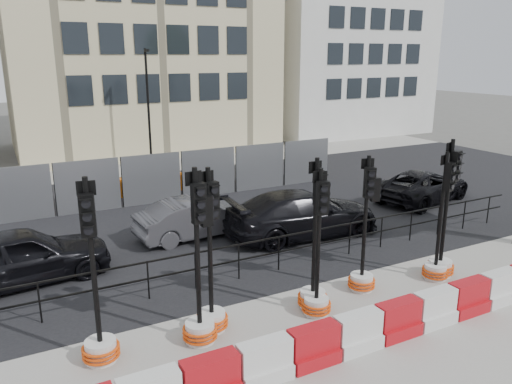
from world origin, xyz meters
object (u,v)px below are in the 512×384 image
car_a (21,256)px  car_c (303,214)px  traffic_signal_d (314,274)px  traffic_signal_a (99,326)px  traffic_signal_h (442,249)px

car_a → car_c: size_ratio=0.87×
traffic_signal_d → car_a: size_ratio=0.78×
traffic_signal_a → traffic_signal_h: size_ratio=0.99×
traffic_signal_a → traffic_signal_d: traffic_signal_a is taller
traffic_signal_a → traffic_signal_d: 4.80m
traffic_signal_h → car_a: size_ratio=0.81×
traffic_signal_a → traffic_signal_d: size_ratio=1.03×
traffic_signal_d → car_c: 4.83m
traffic_signal_a → traffic_signal_h: 8.77m
traffic_signal_h → car_a: 10.92m
car_c → traffic_signal_a: bearing=122.8°
traffic_signal_a → car_a: traffic_signal_a is taller
traffic_signal_a → car_c: traffic_signal_a is taller
traffic_signal_a → traffic_signal_h: (8.77, -0.25, 0.01)m
traffic_signal_h → car_c: (-1.58, 4.31, -0.01)m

